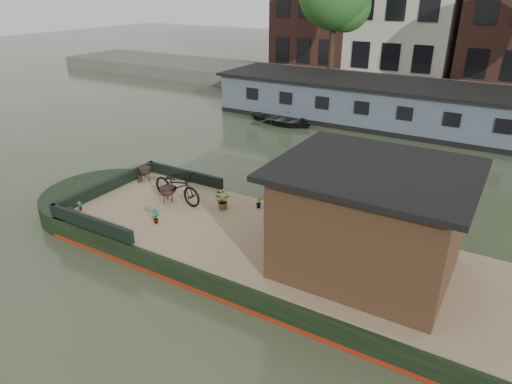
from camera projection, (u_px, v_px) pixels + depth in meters
The scene contains 17 objects.
ground at pixel (278, 264), 11.54m from camera, with size 120.00×120.00×0.00m, color #26311F.
houseboat_hull at pixel (233, 241), 12.05m from camera, with size 14.01×4.02×0.60m.
houseboat_deck at pixel (278, 242), 11.29m from camera, with size 11.80×3.80×0.05m, color #8D7C57.
bow_bulwark at pixel (128, 192), 13.57m from camera, with size 3.00×4.00×0.35m.
cabin at pixel (369, 219), 9.75m from camera, with size 4.00×3.50×2.42m.
bicycle at pixel (177, 186), 13.21m from camera, with size 0.63×1.82×0.95m, color black.
potted_plant_a at pixel (155, 216), 12.06m from camera, with size 0.23×0.16×0.44m, color brown.
potted_plant_b at pixel (259, 202), 12.94m from camera, with size 0.18×0.14×0.32m, color maroon.
potted_plant_c at pixel (222, 201), 12.82m from camera, with size 0.44×0.38×0.48m, color #A25E2F.
potted_plant_e at pixel (80, 206), 12.79m from camera, with size 0.15×0.10×0.28m, color brown.
brazier_front at pixel (168, 195), 13.25m from camera, with size 0.44×0.44×0.47m, color black, non-canonical shape.
brazier_rear at pixel (145, 173), 14.80m from camera, with size 0.39×0.39×0.42m, color black, non-canonical shape.
bollard_port at pixel (140, 179), 14.65m from camera, with size 0.16×0.16×0.18m, color black.
bollard_stbd at pixel (69, 212), 12.51m from camera, with size 0.21×0.21×0.23m, color black.
dinghy at pixel (283, 117), 23.13m from camera, with size 2.42×3.39×0.70m, color black.
far_houseboat at pixel (415, 109), 22.09m from camera, with size 20.40×4.40×2.11m.
quay at pixel (440, 95), 27.39m from camera, with size 60.00×6.00×0.90m, color #47443F.
Camera 1 is at (4.53, -8.66, 6.43)m, focal length 32.00 mm.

